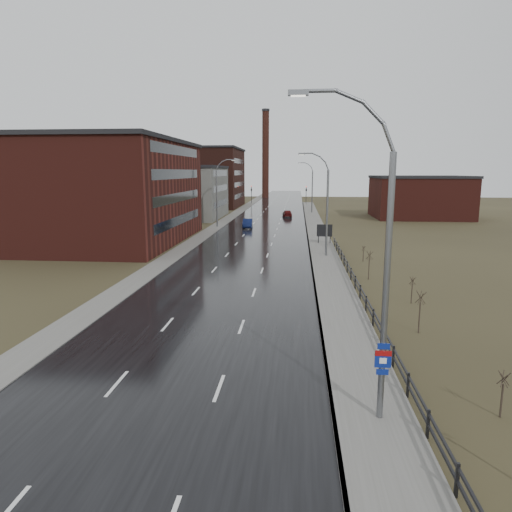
% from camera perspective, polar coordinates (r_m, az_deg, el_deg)
% --- Properties ---
extents(ground, '(320.00, 320.00, 0.00)m').
position_cam_1_polar(ground, '(17.92, -14.78, -21.26)').
color(ground, '#2D2819').
rests_on(ground, ground).
extents(road, '(14.00, 300.00, 0.06)m').
position_cam_1_polar(road, '(75.03, 0.90, 3.39)').
color(road, black).
rests_on(road, ground).
extents(sidewalk_right, '(3.20, 180.00, 0.18)m').
position_cam_1_polar(sidewalk_right, '(50.20, 8.57, -0.21)').
color(sidewalk_right, '#595651').
rests_on(sidewalk_right, ground).
extents(curb_right, '(0.16, 180.00, 0.18)m').
position_cam_1_polar(curb_right, '(50.13, 6.83, -0.19)').
color(curb_right, slate).
rests_on(curb_right, ground).
extents(sidewalk_left, '(2.40, 260.00, 0.12)m').
position_cam_1_polar(sidewalk_left, '(76.08, -5.28, 3.47)').
color(sidewalk_left, '#595651').
rests_on(sidewalk_left, ground).
extents(warehouse_near, '(22.44, 28.56, 13.50)m').
position_cam_1_polar(warehouse_near, '(64.98, -19.11, 7.68)').
color(warehouse_near, '#471914').
rests_on(warehouse_near, ground).
extents(warehouse_mid, '(16.32, 20.40, 10.50)m').
position_cam_1_polar(warehouse_mid, '(95.30, -9.21, 7.94)').
color(warehouse_mid, slate).
rests_on(warehouse_mid, ground).
extents(warehouse_far, '(26.52, 24.48, 15.50)m').
position_cam_1_polar(warehouse_far, '(125.55, -8.07, 9.70)').
color(warehouse_far, '#331611').
rests_on(warehouse_far, ground).
extents(building_right, '(18.36, 16.32, 8.50)m').
position_cam_1_polar(building_right, '(99.50, 19.73, 6.99)').
color(building_right, '#471914').
rests_on(building_right, ground).
extents(smokestack, '(2.70, 2.70, 30.70)m').
position_cam_1_polar(smokestack, '(164.77, 1.20, 12.66)').
color(smokestack, '#331611').
rests_on(smokestack, ground).
extents(streetlight_main, '(3.91, 0.29, 12.11)m').
position_cam_1_polar(streetlight_main, '(16.82, 15.01, -1.09)').
color(streetlight_main, slate).
rests_on(streetlight_main, ground).
extents(streetlight_right_mid, '(3.36, 0.28, 11.35)m').
position_cam_1_polar(streetlight_right_mid, '(50.45, 8.57, 6.43)').
color(streetlight_right_mid, slate).
rests_on(streetlight_right_mid, ground).
extents(streetlight_left, '(3.36, 0.28, 11.35)m').
position_cam_1_polar(streetlight_left, '(77.47, -4.72, 7.90)').
color(streetlight_left, slate).
rests_on(streetlight_left, ground).
extents(streetlight_right_far, '(3.36, 0.28, 11.35)m').
position_cam_1_polar(streetlight_right_far, '(104.35, 6.88, 8.53)').
color(streetlight_right_far, slate).
rests_on(streetlight_right_far, ground).
extents(guardrail, '(0.10, 53.05, 1.10)m').
position_cam_1_polar(guardrail, '(34.01, 13.05, -4.45)').
color(guardrail, black).
rests_on(guardrail, ground).
extents(shrub_b, '(0.45, 0.47, 1.87)m').
position_cam_1_polar(shrub_b, '(20.49, 28.42, -14.87)').
color(shrub_b, '#382D23').
rests_on(shrub_b, ground).
extents(shrub_c, '(0.59, 0.63, 2.52)m').
position_cam_1_polar(shrub_c, '(28.40, 19.79, -6.48)').
color(shrub_c, '#382D23').
rests_on(shrub_c, ground).
extents(shrub_d, '(0.47, 0.49, 1.97)m').
position_cam_1_polar(shrub_d, '(34.54, 18.92, -3.96)').
color(shrub_d, '#382D23').
rests_on(shrub_d, ground).
extents(shrub_e, '(0.60, 0.63, 2.53)m').
position_cam_1_polar(shrub_e, '(40.99, 13.95, -1.04)').
color(shrub_e, '#382D23').
rests_on(shrub_e, ground).
extents(shrub_f, '(0.40, 0.42, 1.67)m').
position_cam_1_polar(shrub_f, '(49.12, 13.27, 0.33)').
color(shrub_f, '#382D23').
rests_on(shrub_f, ground).
extents(billboard, '(1.99, 0.17, 2.62)m').
position_cam_1_polar(billboard, '(59.66, 8.56, 3.10)').
color(billboard, black).
rests_on(billboard, ground).
extents(traffic_light_left, '(0.58, 2.73, 5.30)m').
position_cam_1_polar(traffic_light_left, '(135.01, -0.58, 8.51)').
color(traffic_light_left, black).
rests_on(traffic_light_left, ground).
extents(traffic_light_right, '(0.58, 2.73, 5.30)m').
position_cam_1_polar(traffic_light_right, '(134.35, 6.30, 8.44)').
color(traffic_light_right, black).
rests_on(traffic_light_right, ground).
extents(car_near, '(1.87, 4.62, 1.49)m').
position_cam_1_polar(car_near, '(76.44, -1.05, 4.07)').
color(car_near, '#0C153D').
rests_on(car_near, ground).
extents(car_far, '(2.24, 4.54, 1.49)m').
position_cam_1_polar(car_far, '(95.17, 3.93, 5.32)').
color(car_far, '#460B0C').
rests_on(car_far, ground).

